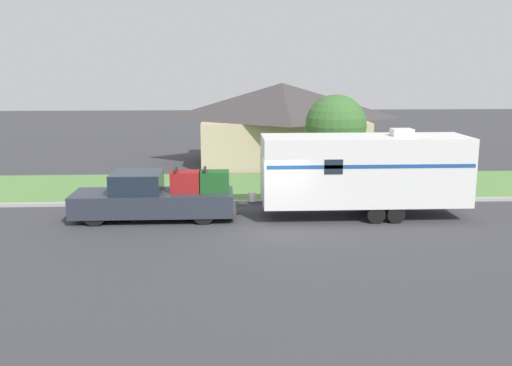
# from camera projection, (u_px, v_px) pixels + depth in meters

# --- Properties ---
(ground_plane) EXTENTS (120.00, 120.00, 0.00)m
(ground_plane) POSITION_uv_depth(u_px,v_px,m) (273.00, 227.00, 21.27)
(ground_plane) COLOR #38383D
(curb_strip) EXTENTS (80.00, 0.30, 0.14)m
(curb_strip) POSITION_uv_depth(u_px,v_px,m) (266.00, 202.00, 24.93)
(curb_strip) COLOR #999993
(curb_strip) RESTS_ON ground_plane
(lawn_strip) EXTENTS (80.00, 7.00, 0.03)m
(lawn_strip) POSITION_uv_depth(u_px,v_px,m) (261.00, 186.00, 28.51)
(lawn_strip) COLOR #568442
(lawn_strip) RESTS_ON ground_plane
(house_across_street) EXTENTS (10.52, 7.60, 4.93)m
(house_across_street) POSITION_uv_depth(u_px,v_px,m) (282.00, 122.00, 35.21)
(house_across_street) COLOR tan
(house_across_street) RESTS_ON ground_plane
(pickup_truck) EXTENTS (6.31, 2.07, 2.01)m
(pickup_truck) POSITION_uv_depth(u_px,v_px,m) (155.00, 197.00, 22.21)
(pickup_truck) COLOR black
(pickup_truck) RESTS_ON ground_plane
(travel_trailer) EXTENTS (8.94, 2.47, 3.50)m
(travel_trailer) POSITION_uv_depth(u_px,v_px,m) (364.00, 170.00, 22.43)
(travel_trailer) COLOR black
(travel_trailer) RESTS_ON ground_plane
(mailbox) EXTENTS (0.48, 0.20, 1.23)m
(mailbox) POSITION_uv_depth(u_px,v_px,m) (141.00, 180.00, 25.17)
(mailbox) COLOR brown
(mailbox) RESTS_ON ground_plane
(tree_in_yard) EXTENTS (2.95, 2.95, 4.59)m
(tree_in_yard) POSITION_uv_depth(u_px,v_px,m) (336.00, 125.00, 27.44)
(tree_in_yard) COLOR brown
(tree_in_yard) RESTS_ON ground_plane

